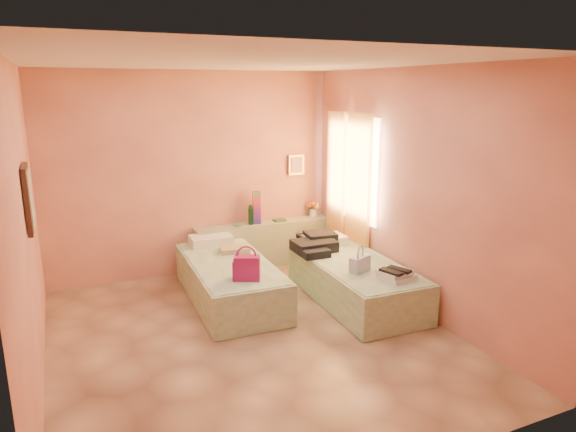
# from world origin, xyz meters

# --- Properties ---
(ground) EXTENTS (4.50, 4.50, 0.00)m
(ground) POSITION_xyz_m (0.00, 0.00, 0.00)
(ground) COLOR tan
(ground) RESTS_ON ground
(room_walls) EXTENTS (4.02, 4.51, 2.81)m
(room_walls) POSITION_xyz_m (0.21, 0.57, 1.79)
(room_walls) COLOR #E99A7C
(room_walls) RESTS_ON ground
(headboard_ledge) EXTENTS (2.05, 0.30, 0.65)m
(headboard_ledge) POSITION_xyz_m (0.98, 2.10, 0.33)
(headboard_ledge) COLOR gray
(headboard_ledge) RESTS_ON ground
(bed_left) EXTENTS (0.97, 2.03, 0.50)m
(bed_left) POSITION_xyz_m (0.10, 1.05, 0.25)
(bed_left) COLOR beige
(bed_left) RESTS_ON ground
(bed_right) EXTENTS (0.97, 2.03, 0.50)m
(bed_right) POSITION_xyz_m (1.50, 0.40, 0.25)
(bed_right) COLOR beige
(bed_right) RESTS_ON ground
(water_bottle) EXTENTS (0.10, 0.10, 0.28)m
(water_bottle) POSITION_xyz_m (0.77, 2.07, 0.79)
(water_bottle) COLOR #153A23
(water_bottle) RESTS_ON headboard_ledge
(rainbow_box) EXTENTS (0.12, 0.12, 0.47)m
(rainbow_box) POSITION_xyz_m (0.86, 2.10, 0.89)
(rainbow_box) COLOR #95125A
(rainbow_box) RESTS_ON headboard_ledge
(small_dish) EXTENTS (0.12, 0.12, 0.03)m
(small_dish) POSITION_xyz_m (0.58, 2.07, 0.66)
(small_dish) COLOR #519567
(small_dish) RESTS_ON headboard_ledge
(green_book) EXTENTS (0.18, 0.14, 0.03)m
(green_book) POSITION_xyz_m (1.21, 2.08, 0.66)
(green_book) COLOR #294C30
(green_book) RESTS_ON headboard_ledge
(flower_vase) EXTENTS (0.26, 0.26, 0.28)m
(flower_vase) POSITION_xyz_m (1.81, 2.14, 0.79)
(flower_vase) COLOR white
(flower_vase) RESTS_ON headboard_ledge
(magenta_handbag) EXTENTS (0.34, 0.28, 0.28)m
(magenta_handbag) POSITION_xyz_m (0.09, 0.40, 0.64)
(magenta_handbag) COLOR #95125A
(magenta_handbag) RESTS_ON bed_left
(khaki_garment) EXTENTS (0.43, 0.38, 0.06)m
(khaki_garment) POSITION_xyz_m (0.30, 1.42, 0.53)
(khaki_garment) COLOR tan
(khaki_garment) RESTS_ON bed_left
(clothes_pile) EXTENTS (0.61, 0.61, 0.18)m
(clothes_pile) POSITION_xyz_m (1.29, 1.02, 0.59)
(clothes_pile) COLOR black
(clothes_pile) RESTS_ON bed_right
(blue_handbag) EXTENTS (0.30, 0.22, 0.18)m
(blue_handbag) POSITION_xyz_m (1.37, 0.11, 0.59)
(blue_handbag) COLOR #394D89
(blue_handbag) RESTS_ON bed_right
(towel_stack) EXTENTS (0.40, 0.36, 0.10)m
(towel_stack) POSITION_xyz_m (1.62, -0.27, 0.55)
(towel_stack) COLOR white
(towel_stack) RESTS_ON bed_right
(sandal_pair) EXTENTS (0.27, 0.32, 0.03)m
(sandal_pair) POSITION_xyz_m (1.57, -0.31, 0.61)
(sandal_pair) COLOR black
(sandal_pair) RESTS_ON towel_stack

